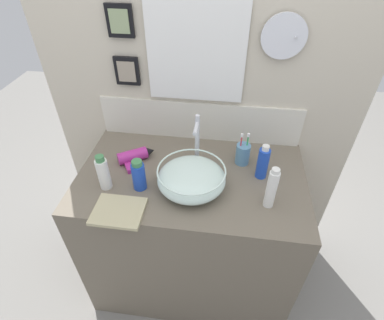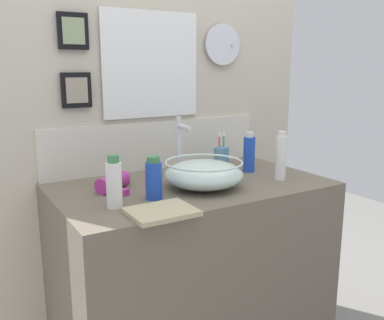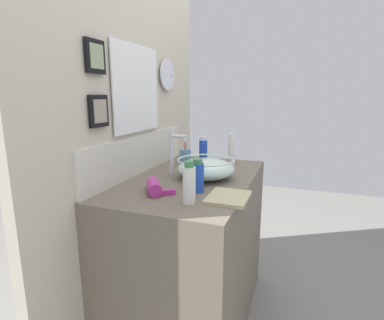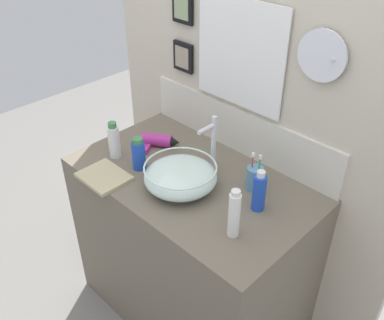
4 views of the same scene
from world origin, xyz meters
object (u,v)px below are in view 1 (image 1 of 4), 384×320
object	(u,v)px
toothbrush_cup	(243,154)
shampoo_bottle	(272,188)
faucet	(197,137)
spray_bottle	(263,163)
soap_dispenser	(139,175)
glass_bowl_sink	(191,178)
lotion_bottle	(103,173)
hand_towel	(118,211)
hair_drier	(135,156)

from	to	relation	value
toothbrush_cup	shampoo_bottle	size ratio (longest dim) A/B	0.85
faucet	spray_bottle	bearing A→B (deg)	-12.93
spray_bottle	soap_dispenser	size ratio (longest dim) A/B	1.16
soap_dispenser	glass_bowl_sink	bearing A→B (deg)	8.14
spray_bottle	soap_dispenser	bearing A→B (deg)	-164.52
spray_bottle	lotion_bottle	world-z (taller)	same
toothbrush_cup	hand_towel	size ratio (longest dim) A/B	0.83
glass_bowl_sink	hair_drier	distance (m)	0.35
hair_drier	soap_dispenser	distance (m)	0.21
spray_bottle	faucet	bearing A→B (deg)	167.07
toothbrush_cup	faucet	bearing A→B (deg)	-175.60
toothbrush_cup	glass_bowl_sink	bearing A→B (deg)	-137.37
glass_bowl_sink	hair_drier	bearing A→B (deg)	153.82
faucet	shampoo_bottle	xyz separation A→B (m)	(0.35, -0.26, -0.05)
glass_bowl_sink	hair_drier	xyz separation A→B (m)	(-0.32, 0.16, -0.03)
glass_bowl_sink	toothbrush_cup	xyz separation A→B (m)	(0.23, 0.21, -0.00)
hair_drier	lotion_bottle	xyz separation A→B (m)	(-0.08, -0.21, 0.06)
spray_bottle	hand_towel	bearing A→B (deg)	-152.58
shampoo_bottle	hand_towel	distance (m)	0.66
spray_bottle	lotion_bottle	distance (m)	0.74
soap_dispenser	hair_drier	bearing A→B (deg)	112.20
hair_drier	spray_bottle	xyz separation A→B (m)	(0.64, -0.03, 0.06)
lotion_bottle	shampoo_bottle	size ratio (longest dim) A/B	0.88
faucet	hair_drier	bearing A→B (deg)	-172.52
glass_bowl_sink	soap_dispenser	xyz separation A→B (m)	(-0.24, -0.03, 0.02)
hair_drier	soap_dispenser	xyz separation A→B (m)	(0.08, -0.19, 0.05)
hair_drier	spray_bottle	size ratio (longest dim) A/B	1.05
shampoo_bottle	hand_towel	world-z (taller)	shampoo_bottle
hair_drier	hand_towel	distance (m)	0.35
hair_drier	shampoo_bottle	bearing A→B (deg)	-18.17
toothbrush_cup	lotion_bottle	distance (m)	0.69
glass_bowl_sink	hand_towel	world-z (taller)	glass_bowl_sink
toothbrush_cup	shampoo_bottle	xyz separation A→B (m)	(0.12, -0.28, 0.05)
faucet	hand_towel	distance (m)	0.51
faucet	toothbrush_cup	distance (m)	0.25
faucet	shampoo_bottle	size ratio (longest dim) A/B	1.27
shampoo_bottle	faucet	bearing A→B (deg)	143.44
toothbrush_cup	spray_bottle	xyz separation A→B (m)	(0.09, -0.09, 0.03)
glass_bowl_sink	soap_dispenser	size ratio (longest dim) A/B	1.98
faucet	soap_dispenser	size ratio (longest dim) A/B	1.67
hair_drier	shampoo_bottle	distance (m)	0.71
lotion_bottle	hand_towel	size ratio (longest dim) A/B	0.85
spray_bottle	soap_dispenser	world-z (taller)	spray_bottle
glass_bowl_sink	soap_dispenser	world-z (taller)	soap_dispenser
hair_drier	hand_towel	bearing A→B (deg)	-85.91
spray_bottle	hand_towel	world-z (taller)	spray_bottle
faucet	spray_bottle	size ratio (longest dim) A/B	1.44
faucet	hair_drier	size ratio (longest dim) A/B	1.38
soap_dispenser	toothbrush_cup	bearing A→B (deg)	27.81
soap_dispenser	lotion_bottle	bearing A→B (deg)	-173.60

